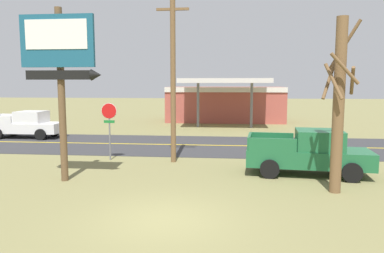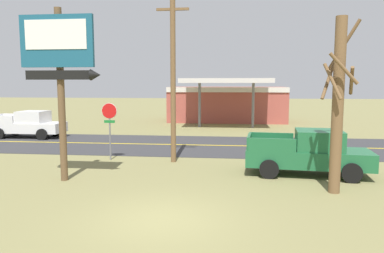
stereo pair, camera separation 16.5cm
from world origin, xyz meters
TOP-DOWN VIEW (x-y plane):
  - ground_plane at (0.00, 0.00)m, footprint 180.00×180.00m
  - road_asphalt at (0.00, 13.00)m, footprint 140.00×8.00m
  - road_centre_line at (0.00, 13.00)m, footprint 126.00×0.20m
  - motel_sign at (-4.73, 3.75)m, footprint 3.19×0.54m
  - stop_sign at (-4.27, 8.02)m, footprint 0.80×0.08m
  - utility_pole at (-0.93, 7.89)m, footprint 1.77×0.26m
  - bare_tree at (5.71, 3.33)m, footprint 1.39×1.34m
  - gas_station at (1.42, 28.61)m, footprint 12.00×11.50m
  - pickup_green_parked_on_lawn at (5.32, 5.91)m, footprint 5.36×2.62m
  - pickup_white_on_road at (-12.81, 15.00)m, footprint 5.20×2.24m

SIDE VIEW (x-z plane):
  - ground_plane at x=0.00m, z-range 0.00..0.00m
  - road_asphalt at x=0.00m, z-range 0.00..0.02m
  - road_centre_line at x=0.00m, z-range 0.02..0.03m
  - pickup_green_parked_on_lawn at x=5.32m, z-range -0.02..1.94m
  - pickup_white_on_road at x=-12.81m, z-range -0.02..1.94m
  - gas_station at x=1.42m, z-range -0.26..4.14m
  - stop_sign at x=-4.27m, z-range 0.55..3.50m
  - bare_tree at x=5.71m, z-range 0.13..6.38m
  - utility_pole at x=-0.93m, z-range 0.28..9.09m
  - motel_sign at x=-4.73m, z-range 1.35..8.23m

